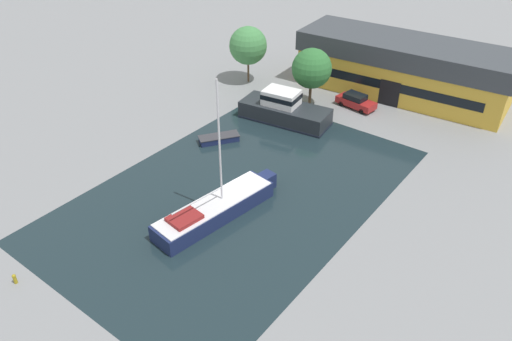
{
  "coord_description": "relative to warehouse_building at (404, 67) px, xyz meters",
  "views": [
    {
      "loc": [
        22.79,
        -27.25,
        25.78
      ],
      "look_at": [
        0.0,
        2.49,
        1.0
      ],
      "focal_mm": 35.0,
      "sensor_mm": 36.0,
      "label": 1
    }
  ],
  "objects": [
    {
      "name": "motor_cruiser",
      "position": [
        -7.15,
        -14.48,
        -2.06
      ],
      "size": [
        10.33,
        5.04,
        3.5
      ],
      "rotation": [
        0.0,
        0.0,
        1.71
      ],
      "color": "#23282D",
      "rests_on": "water_canal"
    },
    {
      "name": "quay_tree_near_building",
      "position": [
        -6.93,
        -9.55,
        1.2
      ],
      "size": [
        4.51,
        4.51,
        6.82
      ],
      "color": "brown",
      "rests_on": "ground"
    },
    {
      "name": "ground_plane",
      "position": [
        -2.55,
        -28.02,
        -3.34
      ],
      "size": [
        440.0,
        440.0,
        0.0
      ],
      "primitive_type": "plane",
      "color": "gray"
    },
    {
      "name": "parked_car",
      "position": [
        -2.42,
        -6.79,
        -2.52
      ],
      "size": [
        4.78,
        2.44,
        1.64
      ],
      "rotation": [
        0.0,
        0.0,
        4.59
      ],
      "color": "maroon",
      "rests_on": "ground"
    },
    {
      "name": "warehouse_building",
      "position": [
        0.0,
        0.0,
        0.0
      ],
      "size": [
        25.51,
        10.02,
        6.6
      ],
      "rotation": [
        0.0,
        0.0,
        0.07
      ],
      "color": "gold",
      "rests_on": "ground"
    },
    {
      "name": "mooring_bollard",
      "position": [
        -8.12,
        -45.85,
        -2.92
      ],
      "size": [
        0.27,
        0.27,
        0.79
      ],
      "color": "olive",
      "rests_on": "ground"
    },
    {
      "name": "quay_tree_by_water",
      "position": [
        -16.91,
        -8.41,
        1.39
      ],
      "size": [
        4.69,
        4.69,
        7.08
      ],
      "color": "brown",
      "rests_on": "ground"
    },
    {
      "name": "small_dinghy",
      "position": [
        -9.79,
        -22.32,
        -3.0
      ],
      "size": [
        3.55,
        4.24,
        0.67
      ],
      "rotation": [
        0.0,
        0.0,
        2.54
      ],
      "color": "#19234C",
      "rests_on": "water_canal"
    },
    {
      "name": "sailboat_moored",
      "position": [
        -1.9,
        -31.7,
        -2.55
      ],
      "size": [
        4.19,
        12.35,
        11.89
      ],
      "rotation": [
        0.0,
        0.0,
        -0.14
      ],
      "color": "#19234C",
      "rests_on": "water_canal"
    },
    {
      "name": "water_canal",
      "position": [
        -2.55,
        -28.02,
        -3.34
      ],
      "size": [
        21.44,
        33.2,
        0.01
      ],
      "primitive_type": "cube",
      "color": "#19282D",
      "rests_on": "ground"
    }
  ]
}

